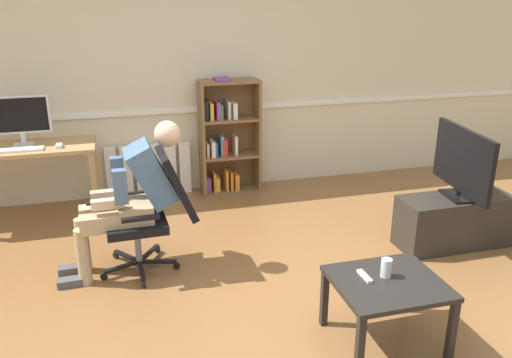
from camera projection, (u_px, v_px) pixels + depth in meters
The scene contains 15 objects.
ground_plane at pixel (268, 315), 3.61m from camera, with size 18.00×18.00×0.00m, color brown.
back_wall at pixel (198, 69), 5.56m from camera, with size 12.00×0.13×2.70m.
computer_desk at pixel (24, 158), 4.90m from camera, with size 1.32×0.57×0.76m.
imac_monitor at pixel (20, 117), 4.85m from camera, with size 0.54×0.14×0.46m.
keyboard at pixel (19, 150), 4.73m from camera, with size 0.43×0.12×0.02m, color white.
computer_mouse at pixel (59, 146), 4.83m from camera, with size 0.06×0.10×0.03m, color white.
bookshelf at pixel (226, 139), 5.69m from camera, with size 0.65×0.29×1.27m.
radiator at pixel (149, 170), 5.67m from camera, with size 0.91×0.08×0.58m.
office_chair at pixel (155, 207), 4.08m from camera, with size 0.79×0.62×0.98m.
person_seated at pixel (131, 195), 3.99m from camera, with size 1.02×0.40×1.21m.
tv_stand at pixel (454, 221), 4.55m from camera, with size 1.00×0.38×0.45m.
tv_screen at pixel (463, 162), 4.37m from camera, with size 0.24×0.88×0.60m.
coffee_table at pixel (387, 289), 3.22m from camera, with size 0.67×0.59×0.44m.
drinking_glass at pixel (386, 268), 3.23m from camera, with size 0.07×0.07×0.12m, color silver.
spare_remote at pixel (365, 276), 3.24m from camera, with size 0.04×0.15×0.02m, color white.
Camera 1 is at (-0.90, -2.95, 2.12)m, focal length 36.35 mm.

